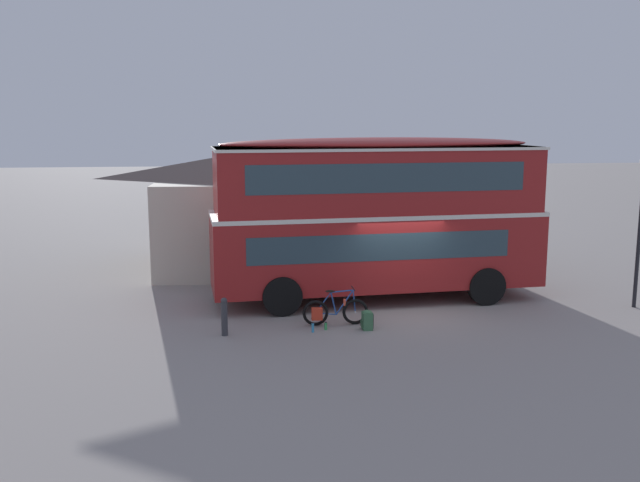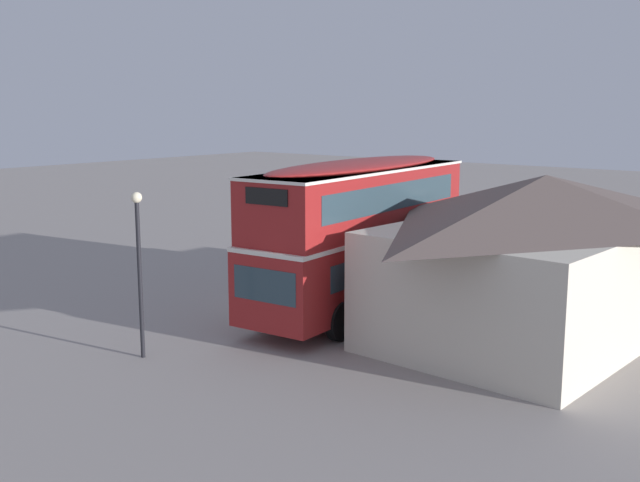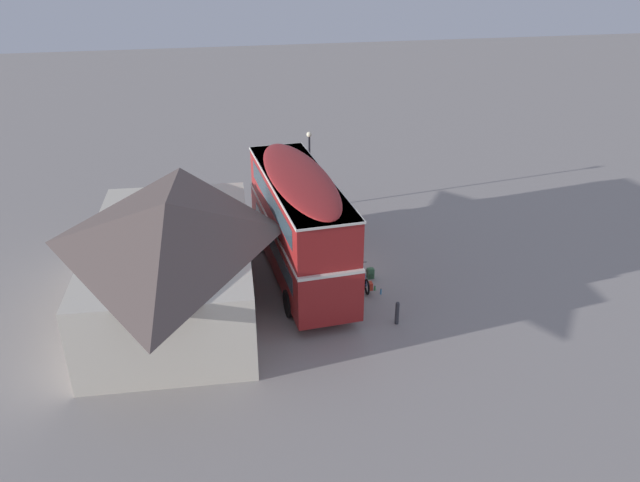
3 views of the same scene
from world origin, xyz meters
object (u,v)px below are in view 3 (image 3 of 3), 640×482
Objects in this scene: water_bottle_blue_sports at (381,292)px; kerb_bollard at (397,312)px; backpack_on_ground at (370,273)px; double_decker_bus at (300,221)px; street_lamp at (309,162)px; water_bottle_green_metal at (375,288)px; touring_bicycle at (365,281)px.

kerb_bollard is (-2.21, -0.00, 0.38)m from water_bottle_blue_sports.
double_decker_bus is at bearing 74.74° from backpack_on_ground.
street_lamp reaches higher than water_bottle_blue_sports.
kerb_bollard reaches higher than water_bottle_blue_sports.
water_bottle_green_metal is at bearing 175.26° from backpack_on_ground.
touring_bicycle is (-1.62, -2.48, -2.27)m from double_decker_bus.
water_bottle_blue_sports is 0.06× the size of street_lamp.
street_lamp is 4.43× the size of kerb_bollard.
street_lamp is at bearing 6.55° from kerb_bollard.
double_decker_bus reaches higher than kerb_bollard.
street_lamp reaches higher than backpack_on_ground.
touring_bicycle is 3.39× the size of backpack_on_ground.
touring_bicycle reaches higher than water_bottle_blue_sports.
water_bottle_blue_sports reaches higher than water_bottle_green_metal.
water_bottle_green_metal is at bearing -123.03° from double_decker_bus.
touring_bicycle is 0.85m from water_bottle_blue_sports.
street_lamp is 11.89m from kerb_bollard.
kerb_bollard reaches higher than backpack_on_ground.
touring_bicycle is 8.15× the size of water_bottle_green_metal.
double_decker_bus is 10.10× the size of kerb_bollard.
touring_bicycle is at bearing 149.66° from backpack_on_ground.
kerb_bollard is at bearing -176.33° from water_bottle_green_metal.
backpack_on_ground is at bearing -105.26° from double_decker_bus.
double_decker_bus is 46.18× the size of water_bottle_green_metal.
street_lamp is at bearing 8.94° from backpack_on_ground.
backpack_on_ground is 1.07m from water_bottle_green_metal.
kerb_bollard is (-3.62, -0.08, 0.24)m from backpack_on_ground.
backpack_on_ground is at bearing 1.21° from kerb_bollard.
water_bottle_blue_sports is 2.24m from kerb_bollard.
water_bottle_blue_sports is at bearing -171.93° from street_lamp.
water_bottle_blue_sports is (-1.41, -0.08, -0.14)m from backpack_on_ground.
water_bottle_blue_sports is 0.27× the size of kerb_bollard.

